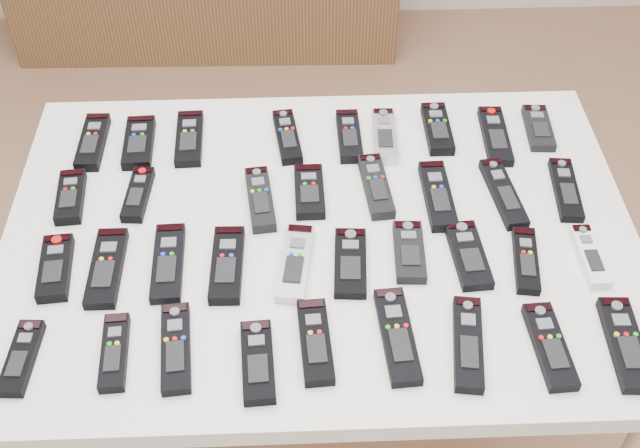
{
  "coord_description": "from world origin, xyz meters",
  "views": [
    {
      "loc": [
        -0.01,
        -1.22,
        1.92
      ],
      "look_at": [
        0.04,
        -0.12,
        0.8
      ],
      "focal_mm": 45.0,
      "sensor_mm": 36.0,
      "label": 1
    }
  ],
  "objects_px": {
    "table": "(320,251)",
    "remote_0": "(93,142)",
    "remote_10": "(138,194)",
    "remote_22": "(350,263)",
    "remote_14": "(438,196)",
    "remote_32": "(397,336)",
    "remote_8": "(538,128)",
    "remote_15": "(503,193)",
    "remote_18": "(107,268)",
    "remote_11": "(260,199)",
    "remote_31": "(315,342)",
    "remote_3": "(287,137)",
    "remote_6": "(437,129)",
    "remote_7": "(495,136)",
    "remote_23": "(409,252)",
    "remote_25": "(526,260)",
    "remote_2": "(189,138)",
    "remote_35": "(625,344)",
    "remote_12": "(309,191)",
    "remote_16": "(566,190)",
    "remote_24": "(468,255)",
    "remote_13": "(376,186)",
    "remote_27": "(22,358)",
    "remote_21": "(295,263)",
    "remote_9": "(71,197)",
    "remote_33": "(468,344)",
    "remote_19": "(168,263)",
    "remote_34": "(550,346)",
    "remote_4": "(349,136)",
    "remote_1": "(139,142)",
    "remote_17": "(55,268)",
    "remote_20": "(227,265)",
    "remote_28": "(114,352)",
    "remote_29": "(176,348)"
  },
  "relations": [
    {
      "from": "table",
      "to": "remote_15",
      "type": "xyz_separation_m",
      "value": [
        0.38,
        0.08,
        0.07
      ]
    },
    {
      "from": "remote_3",
      "to": "remote_29",
      "type": "distance_m",
      "value": 0.59
    },
    {
      "from": "remote_21",
      "to": "remote_33",
      "type": "xyz_separation_m",
      "value": [
        0.29,
        -0.2,
        0.0
      ]
    },
    {
      "from": "remote_2",
      "to": "remote_35",
      "type": "xyz_separation_m",
      "value": [
        0.79,
        -0.58,
        0.0
      ]
    },
    {
      "from": "remote_7",
      "to": "remote_27",
      "type": "bearing_deg",
      "value": -146.62
    },
    {
      "from": "remote_2",
      "to": "remote_9",
      "type": "xyz_separation_m",
      "value": [
        -0.23,
        -0.18,
        0.0
      ]
    },
    {
      "from": "remote_17",
      "to": "remote_18",
      "type": "bearing_deg",
      "value": -6.32
    },
    {
      "from": "remote_4",
      "to": "remote_6",
      "type": "xyz_separation_m",
      "value": [
        0.2,
        0.02,
        0.0
      ]
    },
    {
      "from": "remote_3",
      "to": "remote_29",
      "type": "relative_size",
      "value": 0.93
    },
    {
      "from": "remote_7",
      "to": "remote_10",
      "type": "xyz_separation_m",
      "value": [
        -0.77,
        -0.16,
        0.0
      ]
    },
    {
      "from": "remote_4",
      "to": "remote_24",
      "type": "bearing_deg",
      "value": -61.23
    },
    {
      "from": "remote_25",
      "to": "remote_32",
      "type": "distance_m",
      "value": 0.31
    },
    {
      "from": "remote_9",
      "to": "remote_31",
      "type": "xyz_separation_m",
      "value": [
        0.49,
        -0.38,
        -0.0
      ]
    },
    {
      "from": "remote_0",
      "to": "remote_10",
      "type": "bearing_deg",
      "value": -54.5
    },
    {
      "from": "remote_7",
      "to": "remote_18",
      "type": "xyz_separation_m",
      "value": [
        -0.8,
        -0.36,
        0.0
      ]
    },
    {
      "from": "remote_11",
      "to": "remote_12",
      "type": "distance_m",
      "value": 0.1
    },
    {
      "from": "table",
      "to": "remote_34",
      "type": "height_order",
      "value": "remote_34"
    },
    {
      "from": "remote_16",
      "to": "remote_34",
      "type": "relative_size",
      "value": 1.01
    },
    {
      "from": "remote_6",
      "to": "remote_27",
      "type": "bearing_deg",
      "value": -143.8
    },
    {
      "from": "remote_3",
      "to": "remote_9",
      "type": "xyz_separation_m",
      "value": [
        -0.44,
        -0.18,
        0.0
      ]
    },
    {
      "from": "remote_12",
      "to": "remote_19",
      "type": "relative_size",
      "value": 0.78
    },
    {
      "from": "remote_8",
      "to": "remote_15",
      "type": "relative_size",
      "value": 0.74
    },
    {
      "from": "remote_19",
      "to": "remote_34",
      "type": "distance_m",
      "value": 0.71
    },
    {
      "from": "remote_3",
      "to": "remote_6",
      "type": "relative_size",
      "value": 1.04
    },
    {
      "from": "remote_12",
      "to": "remote_21",
      "type": "xyz_separation_m",
      "value": [
        -0.03,
        -0.19,
        -0.0
      ]
    },
    {
      "from": "remote_1",
      "to": "remote_11",
      "type": "height_order",
      "value": "same"
    },
    {
      "from": "remote_6",
      "to": "remote_21",
      "type": "bearing_deg",
      "value": -130.16
    },
    {
      "from": "remote_6",
      "to": "remote_25",
      "type": "height_order",
      "value": "remote_6"
    },
    {
      "from": "remote_20",
      "to": "remote_34",
      "type": "xyz_separation_m",
      "value": [
        0.56,
        -0.21,
        -0.0
      ]
    },
    {
      "from": "remote_3",
      "to": "remote_16",
      "type": "bearing_deg",
      "value": -25.65
    },
    {
      "from": "remote_1",
      "to": "remote_13",
      "type": "xyz_separation_m",
      "value": [
        0.51,
        -0.16,
        0.0
      ]
    },
    {
      "from": "remote_12",
      "to": "remote_23",
      "type": "xyz_separation_m",
      "value": [
        0.19,
        -0.17,
        0.0
      ]
    },
    {
      "from": "remote_9",
      "to": "remote_13",
      "type": "xyz_separation_m",
      "value": [
        0.63,
        0.01,
        0.0
      ]
    },
    {
      "from": "remote_11",
      "to": "remote_10",
      "type": "bearing_deg",
      "value": 167.68
    },
    {
      "from": "remote_7",
      "to": "remote_34",
      "type": "distance_m",
      "value": 0.57
    },
    {
      "from": "remote_17",
      "to": "remote_35",
      "type": "xyz_separation_m",
      "value": [
        1.01,
        -0.21,
        -0.0
      ]
    },
    {
      "from": "remote_10",
      "to": "remote_22",
      "type": "xyz_separation_m",
      "value": [
        0.42,
        -0.2,
        -0.0
      ]
    },
    {
      "from": "table",
      "to": "remote_0",
      "type": "relative_size",
      "value": 7.18
    },
    {
      "from": "remote_16",
      "to": "remote_24",
      "type": "relative_size",
      "value": 1.08
    },
    {
      "from": "remote_0",
      "to": "remote_28",
      "type": "height_order",
      "value": "remote_0"
    },
    {
      "from": "remote_7",
      "to": "remote_23",
      "type": "xyz_separation_m",
      "value": [
        -0.23,
        -0.34,
        0.0
      ]
    },
    {
      "from": "remote_18",
      "to": "remote_32",
      "type": "bearing_deg",
      "value": -18.31
    },
    {
      "from": "remote_13",
      "to": "remote_18",
      "type": "distance_m",
      "value": 0.56
    },
    {
      "from": "remote_34",
      "to": "remote_1",
      "type": "bearing_deg",
      "value": 140.2
    },
    {
      "from": "remote_27",
      "to": "remote_8",
      "type": "bearing_deg",
      "value": 32.97
    },
    {
      "from": "remote_28",
      "to": "remote_23",
      "type": "bearing_deg",
      "value": 18.14
    },
    {
      "from": "remote_24",
      "to": "remote_31",
      "type": "distance_m",
      "value": 0.35
    },
    {
      "from": "remote_21",
      "to": "remote_34",
      "type": "distance_m",
      "value": 0.48
    },
    {
      "from": "remote_14",
      "to": "remote_32",
      "type": "bearing_deg",
      "value": -110.25
    },
    {
      "from": "remote_11",
      "to": "remote_31",
      "type": "xyz_separation_m",
      "value": [
        0.1,
        -0.36,
        -0.0
      ]
    }
  ]
}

